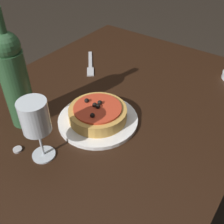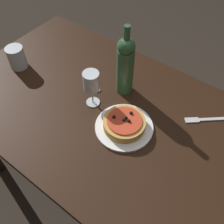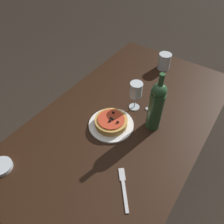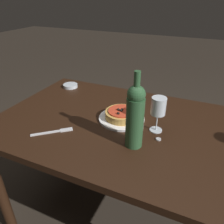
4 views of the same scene
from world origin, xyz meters
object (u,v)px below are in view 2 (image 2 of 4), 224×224
wine_bottle (125,65)px  bottle_cap (98,90)px  wine_glass (92,82)px  pizza (124,123)px  fork (205,120)px  dinner_plate (124,127)px  dining_table (111,125)px  water_cup (17,57)px

wine_bottle → bottle_cap: (-0.09, -0.08, -0.15)m
wine_glass → pizza: bearing=-9.9°
wine_glass → fork: 0.50m
pizza → fork: 0.35m
dinner_plate → dining_table: bearing=162.4°
wine_glass → wine_bottle: size_ratio=0.52×
pizza → dinner_plate: bearing=-61.9°
pizza → fork: size_ratio=1.06×
dining_table → wine_glass: 0.24m
fork → wine_glass: bearing=-15.3°
wine_bottle → fork: bearing=9.2°
dinner_plate → wine_bottle: size_ratio=0.71×
water_cup → fork: size_ratio=0.69×
wine_bottle → water_cup: size_ratio=3.02×
dining_table → fork: size_ratio=9.03×
wine_glass → water_cup: (-0.45, -0.04, -0.07)m
dining_table → water_cup: size_ratio=13.17×
dinner_plate → wine_glass: bearing=170.1°
dinner_plate → bottle_cap: bearing=155.7°
pizza → wine_glass: bearing=170.1°
dining_table → wine_bottle: bearing=103.0°
dinner_plate → wine_glass: size_ratio=1.37×
dining_table → wine_glass: (-0.10, 0.00, 0.22)m
water_cup → dinner_plate: bearing=0.6°
wine_bottle → wine_glass: bearing=-113.3°
pizza → wine_bottle: 0.25m
pizza → fork: bearing=44.0°
water_cup → bottle_cap: bearing=14.1°
fork → bottle_cap: size_ratio=6.82×
dining_table → bottle_cap: size_ratio=61.61×
wine_glass → dining_table: bearing=-2.2°
dinner_plate → fork: bearing=44.0°
wine_glass → fork: bearing=25.2°
wine_glass → water_cup: wine_glass is taller
water_cup → bottle_cap: water_cup is taller
wine_bottle → water_cup: (-0.52, -0.19, -0.09)m
wine_bottle → bottle_cap: 0.19m
pizza → bottle_cap: bearing=155.7°
dinner_plate → water_cup: (-0.65, -0.01, 0.05)m
wine_glass → water_cup: 0.46m
pizza → fork: (0.25, 0.24, -0.03)m
wine_bottle → dining_table: bearing=-77.0°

